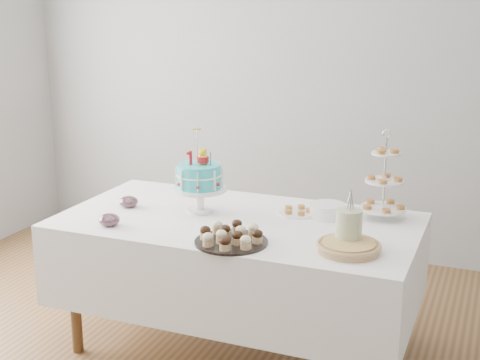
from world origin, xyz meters
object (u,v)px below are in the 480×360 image
at_px(table, 238,259).
at_px(tiered_stand, 384,182).
at_px(pie, 349,246).
at_px(plate_stack, 327,210).
at_px(cupcake_tray, 231,235).
at_px(birthday_cake, 199,190).
at_px(utensil_pitcher, 349,227).
at_px(jam_bowl_a, 109,220).
at_px(jam_bowl_b, 129,202).
at_px(pastry_plate, 298,211).

xyz_separation_m(table, tiered_stand, (0.72, 0.32, 0.43)).
height_order(pie, plate_stack, plate_stack).
bearing_deg(cupcake_tray, birthday_cake, 132.06).
bearing_deg(cupcake_tray, pie, 10.01).
bearing_deg(utensil_pitcher, jam_bowl_a, -147.54).
bearing_deg(tiered_stand, birthday_cake, -163.84).
bearing_deg(pie, cupcake_tray, -169.99).
distance_m(birthday_cake, jam_bowl_a, 0.53).
distance_m(cupcake_tray, jam_bowl_b, 0.84).
relative_size(table, plate_stack, 9.94).
bearing_deg(pastry_plate, jam_bowl_a, -146.44).
distance_m(birthday_cake, tiered_stand, 1.01).
height_order(plate_stack, jam_bowl_a, plate_stack).
relative_size(pastry_plate, utensil_pitcher, 0.76).
bearing_deg(birthday_cake, plate_stack, -6.86).
bearing_deg(tiered_stand, plate_stack, -160.47).
bearing_deg(plate_stack, pastry_plate, -178.11).
bearing_deg(pastry_plate, plate_stack, 1.89).
relative_size(table, tiered_stand, 3.95).
height_order(cupcake_tray, jam_bowl_a, cupcake_tray).
bearing_deg(jam_bowl_b, plate_stack, 12.65).
xyz_separation_m(cupcake_tray, pie, (0.55, 0.10, -0.01)).
xyz_separation_m(pie, pastry_plate, (-0.39, 0.47, -0.01)).
relative_size(plate_stack, jam_bowl_a, 1.73).
bearing_deg(utensil_pitcher, plate_stack, 142.14).
bearing_deg(tiered_stand, pie, -95.25).
relative_size(table, cupcake_tray, 5.35).
bearing_deg(plate_stack, tiered_stand, 19.53).
height_order(tiered_stand, jam_bowl_b, tiered_stand).
relative_size(jam_bowl_a, jam_bowl_b, 1.03).
relative_size(birthday_cake, cupcake_tray, 1.30).
height_order(cupcake_tray, pastry_plate, cupcake_tray).
xyz_separation_m(jam_bowl_b, utensil_pitcher, (1.31, -0.16, 0.07)).
distance_m(pastry_plate, jam_bowl_b, 0.96).
relative_size(birthday_cake, jam_bowl_a, 4.20).
distance_m(birthday_cake, jam_bowl_b, 0.43).
height_order(pie, jam_bowl_a, jam_bowl_a).
height_order(table, plate_stack, plate_stack).
bearing_deg(plate_stack, jam_bowl_a, -150.72).
xyz_separation_m(pie, tiered_stand, (0.05, 0.57, 0.18)).
bearing_deg(plate_stack, table, -153.45).
distance_m(pie, jam_bowl_a, 1.25).
bearing_deg(table, cupcake_tray, -72.57).
bearing_deg(birthday_cake, pastry_plate, -2.97).
bearing_deg(utensil_pitcher, tiered_stand, 107.04).
xyz_separation_m(plate_stack, jam_bowl_b, (-1.10, -0.25, -0.01)).
distance_m(table, plate_stack, 0.56).
relative_size(table, jam_bowl_b, 17.67).
height_order(cupcake_tray, plate_stack, cupcake_tray).
xyz_separation_m(birthday_cake, jam_bowl_a, (-0.34, -0.39, -0.10)).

